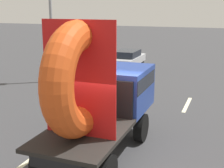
# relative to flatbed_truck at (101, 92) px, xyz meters

# --- Properties ---
(ground_plane) EXTENTS (120.00, 120.00, 0.00)m
(ground_plane) POSITION_rel_flatbed_truck_xyz_m (0.21, -0.39, -1.88)
(ground_plane) COLOR #38383A
(flatbed_truck) EXTENTS (2.02, 5.10, 3.97)m
(flatbed_truck) POSITION_rel_flatbed_truck_xyz_m (0.00, 0.00, 0.00)
(flatbed_truck) COLOR black
(flatbed_truck) RESTS_ON ground_plane
(distant_sedan) EXTENTS (1.64, 3.82, 1.25)m
(distant_sedan) POSITION_rel_flatbed_truck_xyz_m (-3.47, 12.97, -1.21)
(distant_sedan) COLOR black
(distant_sedan) RESTS_ON ground_plane
(traffic_light) EXTENTS (0.42, 0.36, 6.21)m
(traffic_light) POSITION_rel_flatbed_truck_xyz_m (-6.14, 7.39, 2.14)
(traffic_light) COLOR gray
(traffic_light) RESTS_ON ground_plane
(lane_dash_left_far) EXTENTS (0.16, 2.22, 0.01)m
(lane_dash_left_far) POSITION_rel_flatbed_truck_xyz_m (-1.74, 5.86, -1.87)
(lane_dash_left_far) COLOR beige
(lane_dash_left_far) RESTS_ON ground_plane
(lane_dash_right_far) EXTENTS (0.16, 2.25, 0.01)m
(lane_dash_right_far) POSITION_rel_flatbed_truck_xyz_m (1.74, 5.69, -1.87)
(lane_dash_right_far) COLOR beige
(lane_dash_right_far) RESTS_ON ground_plane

